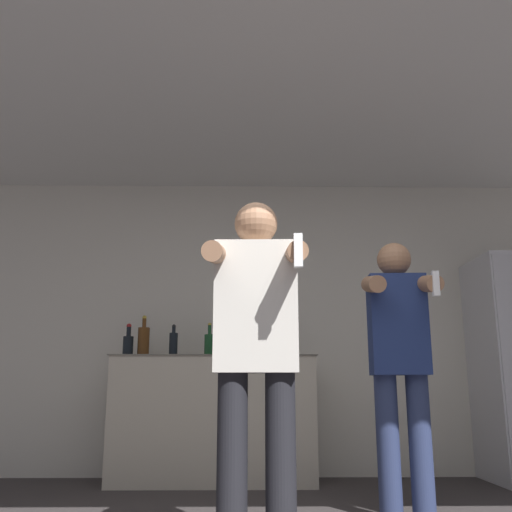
{
  "coord_description": "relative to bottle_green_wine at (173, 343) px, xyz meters",
  "views": [
    {
      "loc": [
        -0.15,
        -1.89,
        0.72
      ],
      "look_at": [
        -0.11,
        0.7,
        1.32
      ],
      "focal_mm": 40.0,
      "sensor_mm": 36.0,
      "label": 1
    }
  ],
  "objects": [
    {
      "name": "bottle_red_label",
      "position": [
        -0.24,
        0.0,
        0.02
      ],
      "size": [
        0.09,
        0.09,
        0.32
      ],
      "color": "#563314",
      "rests_on": "counter"
    },
    {
      "name": "bottle_brown_liquor",
      "position": [
        0.29,
        0.0,
        -0.01
      ],
      "size": [
        0.08,
        0.08,
        0.27
      ],
      "color": "#194723",
      "rests_on": "counter"
    },
    {
      "name": "person_woman_foreground",
      "position": [
        0.63,
        -2.06,
        -0.17
      ],
      "size": [
        0.45,
        0.44,
        1.58
      ],
      "color": "black",
      "rests_on": "ground_plane"
    },
    {
      "name": "ceiling_slab",
      "position": [
        0.74,
        -1.19,
        1.5
      ],
      "size": [
        7.0,
        3.64,
        0.05
      ],
      "color": "silver",
      "rests_on": "wall_back"
    },
    {
      "name": "counter",
      "position": [
        0.33,
        0.07,
        -0.59
      ],
      "size": [
        1.61,
        0.63,
        0.97
      ],
      "color": "#BCB29E",
      "rests_on": "ground_plane"
    },
    {
      "name": "person_man_side",
      "position": [
        1.5,
        -1.22,
        -0.15
      ],
      "size": [
        0.44,
        0.45,
        1.6
      ],
      "color": "navy",
      "rests_on": "ground_plane"
    },
    {
      "name": "bottle_green_wine",
      "position": [
        0.0,
        0.0,
        0.0
      ],
      "size": [
        0.07,
        0.07,
        0.25
      ],
      "color": "black",
      "rests_on": "counter"
    },
    {
      "name": "bottle_short_whiskey",
      "position": [
        0.83,
        0.0,
        -0.0
      ],
      "size": [
        0.09,
        0.09,
        0.27
      ],
      "color": "silver",
      "rests_on": "counter"
    },
    {
      "name": "bottle_tall_gin",
      "position": [
        -0.36,
        0.0,
        -0.01
      ],
      "size": [
        0.08,
        0.08,
        0.26
      ],
      "color": "black",
      "rests_on": "counter"
    },
    {
      "name": "wall_back",
      "position": [
        0.74,
        0.4,
        0.2
      ],
      "size": [
        7.0,
        0.06,
        2.55
      ],
      "color": "beige",
      "rests_on": "ground_plane"
    }
  ]
}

